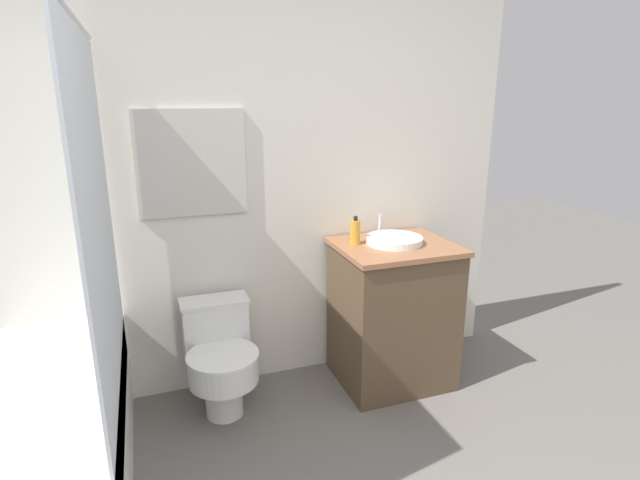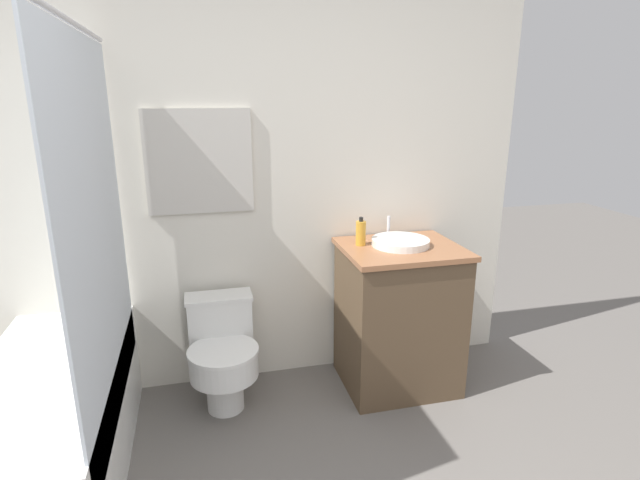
% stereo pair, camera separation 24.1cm
% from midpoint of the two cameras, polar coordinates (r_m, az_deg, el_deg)
% --- Properties ---
extents(wall_back, '(3.47, 0.07, 2.50)m').
position_cam_midpoint_polar(wall_back, '(2.89, -12.76, 6.68)').
color(wall_back, silver).
rests_on(wall_back, ground_plane).
extents(shower_area, '(0.61, 1.40, 1.98)m').
position_cam_midpoint_polar(shower_area, '(2.59, -30.68, -18.82)').
color(shower_area, white).
rests_on(shower_area, ground_plane).
extents(toilet, '(0.38, 0.52, 0.61)m').
position_cam_midpoint_polar(toilet, '(2.89, -13.75, -12.78)').
color(toilet, white).
rests_on(toilet, ground_plane).
extents(vanity, '(0.68, 0.58, 0.88)m').
position_cam_midpoint_polar(vanity, '(3.07, 6.06, -8.37)').
color(vanity, brown).
rests_on(vanity, ground_plane).
extents(sink, '(0.33, 0.37, 0.13)m').
position_cam_midpoint_polar(sink, '(2.93, 6.13, -0.01)').
color(sink, white).
rests_on(sink, vanity).
extents(soap_bottle, '(0.06, 0.06, 0.17)m').
position_cam_midpoint_polar(soap_bottle, '(2.88, 1.68, 0.90)').
color(soap_bottle, gold).
rests_on(soap_bottle, vanity).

